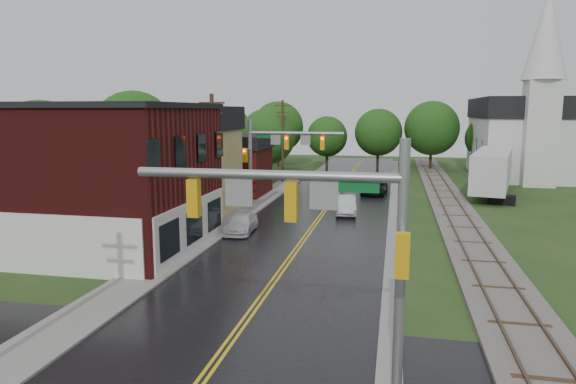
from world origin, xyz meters
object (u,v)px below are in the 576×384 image
(tree_left_c, at_px, (208,143))
(sedan_silver, at_px, (346,205))
(tree_left_e, at_px, (269,138))
(pickup_white, at_px, (242,223))
(brick_building, at_px, (77,176))
(traffic_signal_near, at_px, (319,223))
(tree_left_b, at_px, (135,135))
(tree_left_a, at_px, (43,149))
(utility_pole_c, at_px, (283,140))
(utility_pole_b, at_px, (213,158))
(traffic_signal_far, at_px, (277,149))
(church, at_px, (524,128))
(suv_dark, at_px, (374,188))
(semi_trailer, at_px, (493,169))

(tree_left_c, xyz_separation_m, sedan_silver, (15.59, -12.15, -3.80))
(tree_left_e, distance_m, pickup_white, 26.30)
(pickup_white, bearing_deg, brick_building, -149.83)
(traffic_signal_near, bearing_deg, tree_left_e, 105.68)
(brick_building, bearing_deg, tree_left_b, 107.61)
(pickup_white, bearing_deg, traffic_signal_near, -69.96)
(brick_building, xyz_separation_m, tree_left_a, (-7.36, 6.90, 0.96))
(utility_pole_c, bearing_deg, sedan_silver, -62.28)
(utility_pole_b, bearing_deg, tree_left_b, 138.14)
(brick_building, relative_size, tree_left_e, 1.75)
(tree_left_b, relative_size, pickup_white, 2.35)
(utility_pole_b, bearing_deg, pickup_white, -33.96)
(utility_pole_c, xyz_separation_m, sedan_silver, (8.54, -16.25, -4.01))
(brick_building, xyz_separation_m, tree_left_e, (3.64, 30.90, 0.66))
(tree_left_b, relative_size, sedan_silver, 2.26)
(utility_pole_c, xyz_separation_m, tree_left_e, (-2.05, 1.90, 0.09))
(traffic_signal_far, height_order, tree_left_e, tree_left_e)
(utility_pole_c, height_order, pickup_white, utility_pole_c)
(tree_left_c, bearing_deg, church, 22.24)
(suv_dark, bearing_deg, sedan_silver, -95.39)
(church, relative_size, tree_left_c, 2.61)
(tree_left_b, relative_size, tree_left_c, 1.27)
(traffic_signal_near, xyz_separation_m, suv_dark, (0.03, 35.68, -4.31))
(utility_pole_b, height_order, suv_dark, utility_pole_b)
(traffic_signal_far, distance_m, utility_pole_c, 17.33)
(church, distance_m, suv_dark, 23.60)
(church, height_order, tree_left_b, church)
(tree_left_a, xyz_separation_m, suv_dark, (23.35, 15.78, -4.46))
(traffic_signal_near, xyz_separation_m, traffic_signal_far, (-6.94, 25.00, 0.01))
(traffic_signal_far, bearing_deg, utility_pole_b, -123.68)
(church, bearing_deg, pickup_white, -126.06)
(utility_pole_b, distance_m, tree_left_a, 13.05)
(suv_dark, bearing_deg, pickup_white, -109.63)
(traffic_signal_near, height_order, utility_pole_b, utility_pole_b)
(semi_trailer, bearing_deg, tree_left_e, 164.92)
(tree_left_b, bearing_deg, church, 29.99)
(traffic_signal_near, xyz_separation_m, tree_left_c, (-17.32, 37.90, -0.46))
(church, height_order, traffic_signal_near, church)
(semi_trailer, bearing_deg, utility_pole_b, -140.14)
(church, bearing_deg, suv_dark, -135.78)
(brick_building, xyz_separation_m, church, (32.48, 38.74, 1.68))
(utility_pole_b, distance_m, utility_pole_c, 22.00)
(brick_building, relative_size, tree_left_c, 1.87)
(brick_building, relative_size, traffic_signal_far, 1.95)
(utility_pole_c, xyz_separation_m, tree_left_a, (-13.05, -22.10, 0.39))
(utility_pole_b, distance_m, tree_left_b, 14.87)
(traffic_signal_far, relative_size, utility_pole_c, 0.82)
(utility_pole_b, height_order, tree_left_c, utility_pole_b)
(brick_building, height_order, utility_pole_b, utility_pole_b)
(church, distance_m, traffic_signal_far, 35.59)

